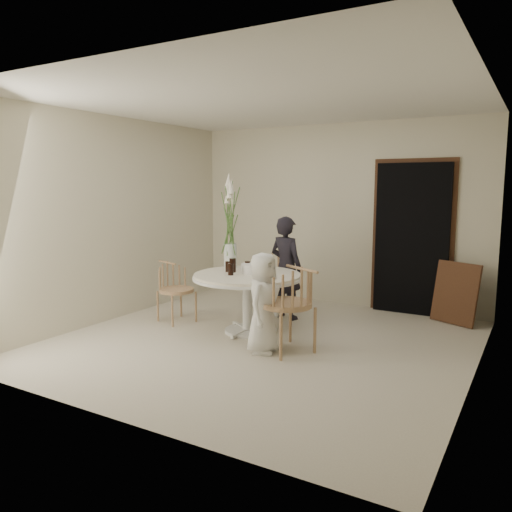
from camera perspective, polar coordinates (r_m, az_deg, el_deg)
The scene contains 18 objects.
ground at distance 5.85m, azimuth 0.73°, elevation -9.79°, with size 4.50×4.50×0.00m, color beige.
room_shell at distance 5.57m, azimuth 0.76°, elevation 6.29°, with size 4.50×4.50×4.50m.
doorway at distance 7.25m, azimuth 17.37°, elevation 1.83°, with size 1.00×0.10×2.10m, color black.
door_trim at distance 7.29m, azimuth 17.46°, elevation 2.33°, with size 1.12×0.03×2.22m, color #502F1B.
table at distance 6.07m, azimuth -0.98°, elevation -3.11°, with size 1.33×1.33×0.73m.
picture_frame at distance 7.01m, azimuth 21.84°, elevation -3.96°, with size 0.61×0.04×0.81m, color #502F1B.
chair_far at distance 7.25m, azimuth 2.79°, elevation -1.66°, with size 0.50×0.54×0.88m.
chair_right at distance 5.28m, azimuth 4.33°, elevation -4.71°, with size 0.72×0.70×0.97m.
chair_left at distance 6.74m, azimuth -9.60°, elevation -3.03°, with size 0.55×0.53×0.79m.
girl at distance 6.72m, azimuth 3.46°, elevation -1.36°, with size 0.51×0.33×1.39m, color black.
boy at distance 5.37m, azimuth 0.81°, elevation -5.38°, with size 0.53×0.35×1.09m, color white.
birthday_cake at distance 6.07m, azimuth -0.51°, elevation -1.43°, with size 0.25×0.25×0.17m.
cola_tumbler_a at distance 6.19m, azimuth -3.24°, elevation -1.21°, with size 0.06×0.06×0.13m, color black.
cola_tumbler_b at distance 5.96m, azimuth -2.91°, elevation -1.53°, with size 0.07×0.07×0.14m, color black.
cola_tumbler_c at distance 6.16m, azimuth -2.69°, elevation -1.07°, with size 0.08×0.08×0.17m, color black.
cola_tumbler_d at distance 6.14m, azimuth -0.98°, elevation -1.24°, with size 0.06×0.06×0.14m, color black.
plate_stack at distance 5.73m, azimuth 1.19°, elevation -2.37°, with size 0.19×0.19×0.05m, color white.
flower_vase at distance 6.48m, azimuth -2.99°, elevation 3.78°, with size 0.17×0.17×1.22m.
Camera 1 is at (2.72, -4.85, 1.80)m, focal length 35.00 mm.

